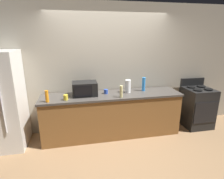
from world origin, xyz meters
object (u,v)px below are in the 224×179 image
(paper_towel_roll, at_px, (128,86))
(mug_yellow, at_px, (66,97))
(bottle_spray_cleaner, at_px, (144,84))
(mug_blue, at_px, (106,92))
(stove_range, at_px, (197,107))
(bottle_vinegar, at_px, (121,92))
(microwave, at_px, (85,89))
(refrigerator, at_px, (1,101))
(bottle_dish_soap, at_px, (47,96))

(paper_towel_roll, bearing_deg, mug_yellow, -170.32)
(bottle_spray_cleaner, distance_m, mug_blue, 0.83)
(stove_range, xyz_separation_m, bottle_spray_cleaner, (-1.29, 0.11, 0.58))
(bottle_vinegar, relative_size, bottle_spray_cleaner, 0.80)
(microwave, distance_m, bottle_vinegar, 0.73)
(microwave, xyz_separation_m, bottle_spray_cleaner, (1.25, 0.06, 0.01))
(refrigerator, relative_size, bottle_vinegar, 7.72)
(stove_range, height_order, microwave, microwave)
(bottle_vinegar, relative_size, mug_yellow, 2.29)
(microwave, height_order, mug_yellow, microwave)
(stove_range, height_order, bottle_spray_cleaner, bottle_spray_cleaner)
(stove_range, distance_m, bottle_spray_cleaner, 1.42)
(bottle_vinegar, height_order, bottle_dish_soap, bottle_vinegar)
(bottle_vinegar, distance_m, bottle_dish_soap, 1.36)
(paper_towel_roll, relative_size, mug_yellow, 2.65)
(refrigerator, relative_size, microwave, 3.75)
(stove_range, distance_m, bottle_vinegar, 1.96)
(microwave, height_order, bottle_spray_cleaner, bottle_spray_cleaner)
(paper_towel_roll, bearing_deg, refrigerator, -178.80)
(stove_range, bearing_deg, mug_yellow, -176.79)
(mug_yellow, bearing_deg, refrigerator, 171.91)
(refrigerator, relative_size, bottle_dish_soap, 8.35)
(bottle_dish_soap, bearing_deg, bottle_vinegar, -0.98)
(bottle_spray_cleaner, bearing_deg, mug_yellow, -170.51)
(bottle_dish_soap, height_order, mug_yellow, bottle_dish_soap)
(bottle_vinegar, relative_size, bottle_dish_soap, 1.08)
(bottle_vinegar, distance_m, bottle_spray_cleaner, 0.67)
(bottle_vinegar, bearing_deg, refrigerator, 173.92)
(refrigerator, xyz_separation_m, stove_range, (4.05, 0.00, -0.44))
(bottle_dish_soap, bearing_deg, mug_yellow, 8.26)
(bottle_dish_soap, bearing_deg, microwave, 20.60)
(bottle_vinegar, relative_size, mug_blue, 2.60)
(paper_towel_roll, bearing_deg, bottle_vinegar, -127.11)
(bottle_vinegar, bearing_deg, stove_range, 7.09)
(stove_range, bearing_deg, bottle_spray_cleaner, 175.25)
(mug_blue, bearing_deg, bottle_vinegar, -50.68)
(bottle_spray_cleaner, distance_m, mug_yellow, 1.64)
(bottle_dish_soap, bearing_deg, stove_range, 3.71)
(stove_range, relative_size, mug_blue, 12.03)
(bottle_spray_cleaner, relative_size, mug_blue, 3.24)
(paper_towel_roll, height_order, mug_blue, paper_towel_roll)
(paper_towel_roll, xyz_separation_m, bottle_vinegar, (-0.21, -0.28, -0.02))
(bottle_vinegar, bearing_deg, microwave, 157.31)
(mug_yellow, bearing_deg, microwave, 30.03)
(paper_towel_roll, relative_size, bottle_dish_soap, 1.25)
(stove_range, bearing_deg, mug_blue, 178.22)
(mug_yellow, bearing_deg, paper_towel_roll, 9.68)
(mug_blue, bearing_deg, microwave, -177.65)
(mug_blue, bearing_deg, stove_range, -1.78)
(refrigerator, bearing_deg, bottle_vinegar, -6.08)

